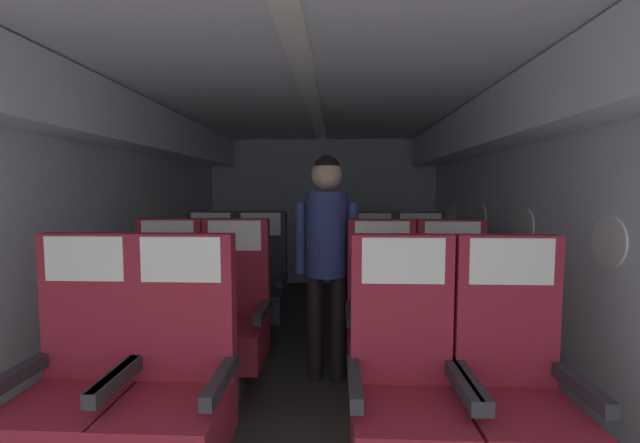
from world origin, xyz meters
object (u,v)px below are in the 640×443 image
object	(u,v)px
seat_c_left_window	(209,286)
seat_c_right_aisle	(421,288)
seat_a_right_aisle	(516,395)
seat_b_left_aisle	(232,320)
seat_a_left_window	(77,387)
seat_b_left_window	(164,319)
seat_b_right_aisle	(454,324)
seat_c_right_window	(371,288)
seat_a_right_window	(405,393)
seat_b_right_window	(383,323)
seat_c_left_aisle	(259,287)
flight_attendant	(327,244)
seat_a_left_aisle	(176,390)

from	to	relation	value
seat_c_left_window	seat_c_right_aisle	size ratio (longest dim) A/B	1.00
seat_a_right_aisle	seat_b_left_aisle	bearing A→B (deg)	146.88
seat_c_right_aisle	seat_a_left_window	bearing A→B (deg)	-135.05
seat_b_left_window	seat_c_left_window	world-z (taller)	same
seat_b_right_aisle	seat_c_right_window	xyz separation A→B (m)	(-0.45, 0.92, 0.00)
seat_a_right_window	seat_c_left_window	xyz separation A→B (m)	(-1.41, 1.85, 0.00)
seat_b_right_aisle	seat_b_right_window	xyz separation A→B (m)	(-0.45, 0.01, 0.00)
seat_c_right_window	seat_c_left_aisle	bearing A→B (deg)	178.62
seat_a_right_aisle	seat_c_right_aisle	bearing A→B (deg)	90.43
seat_c_left_window	seat_c_left_aisle	bearing A→B (deg)	0.36
flight_attendant	seat_a_left_window	bearing A→B (deg)	25.67
seat_a_left_window	seat_c_right_aisle	xyz separation A→B (m)	(1.85, 1.85, 0.00)
seat_c_right_aisle	seat_c_right_window	xyz separation A→B (m)	(-0.44, -0.02, 0.00)
seat_b_right_aisle	seat_a_left_aisle	bearing A→B (deg)	-147.32
seat_c_left_aisle	seat_c_right_window	world-z (taller)	same
seat_b_left_window	seat_c_right_aisle	size ratio (longest dim) A/B	1.00
seat_b_left_aisle	seat_c_right_window	xyz separation A→B (m)	(0.98, 0.89, 0.00)
seat_c_right_aisle	flight_attendant	xyz separation A→B (m)	(-0.80, -0.72, 0.48)
seat_a_left_window	seat_c_left_aisle	world-z (taller)	same
seat_b_right_aisle	seat_b_right_window	distance (m)	0.45
seat_a_left_window	seat_b_left_aisle	xyz separation A→B (m)	(0.44, 0.94, 0.00)
seat_b_left_window	seat_c_left_aisle	distance (m)	1.03
seat_a_left_aisle	seat_c_left_window	world-z (taller)	same
seat_c_left_aisle	flight_attendant	world-z (taller)	flight_attendant
seat_a_left_window	seat_b_left_aisle	bearing A→B (deg)	64.85
seat_a_left_window	seat_c_right_aisle	bearing A→B (deg)	44.95
seat_a_right_window	seat_c_right_window	world-z (taller)	same
seat_c_left_window	seat_b_left_aisle	bearing A→B (deg)	-64.13
seat_a_right_window	seat_c_right_aisle	size ratio (longest dim) A/B	1.00
seat_a_left_window	seat_c_right_aisle	world-z (taller)	same
seat_a_left_aisle	seat_b_left_window	world-z (taller)	same
seat_a_right_aisle	seat_c_right_aisle	size ratio (longest dim) A/B	1.00
seat_a_left_aisle	flight_attendant	size ratio (longest dim) A/B	0.73
seat_a_right_aisle	flight_attendant	size ratio (longest dim) A/B	0.73
seat_c_left_aisle	seat_a_left_aisle	bearing A→B (deg)	-90.20
seat_c_right_window	flight_attendant	size ratio (longest dim) A/B	0.73
seat_a_left_window	seat_b_left_window	bearing A→B (deg)	90.70
seat_a_left_window	seat_b_right_window	world-z (taller)	same
seat_b_left_aisle	seat_b_right_aisle	xyz separation A→B (m)	(1.43, -0.02, 0.00)
seat_a_right_window	flight_attendant	size ratio (longest dim) A/B	0.73
seat_c_right_window	seat_a_left_aisle	bearing A→B (deg)	-118.08
seat_b_right_aisle	seat_c_left_aisle	bearing A→B (deg)	146.55
seat_a_left_aisle	seat_b_left_aisle	world-z (taller)	same
seat_c_left_window	flight_attendant	bearing A→B (deg)	-34.27
seat_b_left_window	flight_attendant	distance (m)	1.18
seat_c_right_aisle	flight_attendant	distance (m)	1.18
seat_b_right_window	seat_b_right_aisle	bearing A→B (deg)	-1.01
seat_a_right_aisle	seat_b_right_aisle	bearing A→B (deg)	89.88
seat_b_right_aisle	flight_attendant	world-z (taller)	flight_attendant
seat_b_left_aisle	seat_b_right_aisle	size ratio (longest dim) A/B	1.00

